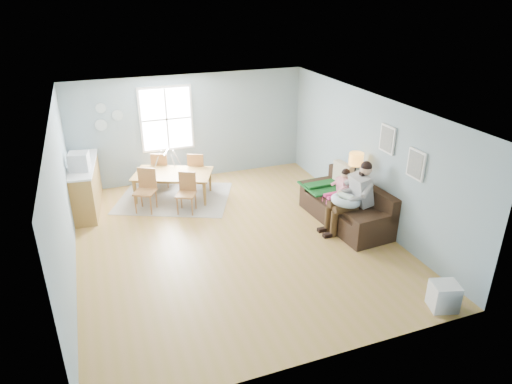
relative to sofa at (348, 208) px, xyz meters
name	(u,v)px	position (x,y,z in m)	size (l,w,h in m)	color
room	(231,122)	(-2.52, 0.15, 2.10)	(8.40, 9.40, 3.90)	#AF873E
window	(166,119)	(-3.12, 3.61, 1.33)	(1.32, 0.08, 1.62)	white
pictures	(401,151)	(0.45, -0.90, 1.53)	(0.05, 1.34, 0.74)	white
wall_plates	(106,117)	(-4.52, 3.62, 1.51)	(0.67, 0.02, 0.66)	#96ADB4
sofa	(348,208)	(0.00, 0.00, 0.00)	(1.11, 2.30, 0.91)	black
green_throw	(326,185)	(-0.14, 0.74, 0.25)	(1.02, 0.87, 0.04)	#14571C
beige_pillow	(343,175)	(0.19, 0.60, 0.51)	(0.16, 0.56, 0.56)	#B5A88A
father	(353,195)	(-0.12, -0.33, 0.47)	(1.06, 0.49, 1.49)	#9C9C9E
nursing_pillow	(346,200)	(-0.29, -0.34, 0.39)	(0.60, 0.60, 0.16)	silver
infant	(345,196)	(-0.30, -0.30, 0.47)	(0.25, 0.40, 0.15)	silver
toddler	(341,186)	(-0.10, 0.21, 0.45)	(0.60, 0.31, 0.92)	white
floor_lamp	(356,165)	(0.22, 0.19, 0.90)	(0.30, 0.30, 1.48)	black
storage_cube	(443,296)	(-0.10, -3.05, -0.10)	(0.49, 0.46, 0.45)	silver
rug	(174,198)	(-3.26, 2.50, -0.31)	(2.56, 1.95, 0.01)	#A39D95
dining_table	(173,186)	(-3.26, 2.50, 0.00)	(1.80, 1.00, 0.63)	olive
chair_sw	(146,187)	(-3.93, 2.11, 0.23)	(0.59, 0.59, 0.97)	olive
chair_se	(187,190)	(-3.10, 1.73, 0.19)	(0.55, 0.55, 0.91)	olive
chair_nw	(161,168)	(-3.42, 3.26, 0.20)	(0.54, 0.54, 0.92)	olive
chair_ne	(197,168)	(-2.58, 2.89, 0.21)	(0.57, 0.57, 0.94)	olive
counter	(85,186)	(-5.22, 2.65, 0.23)	(0.78, 2.00, 1.09)	olive
monitor	(79,161)	(-5.24, 2.28, 0.96)	(0.46, 0.44, 0.38)	silver
baby_swing	(168,171)	(-3.25, 3.25, 0.09)	(1.17, 1.18, 0.92)	silver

